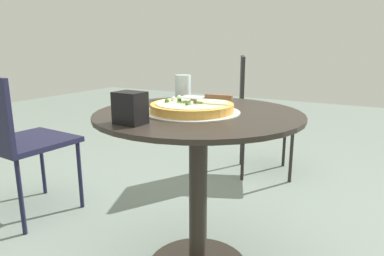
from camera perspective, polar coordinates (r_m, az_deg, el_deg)
name	(u,v)px	position (r m, az deg, el deg)	size (l,w,h in m)	color
patio_table	(198,160)	(1.45, 1.03, -5.31)	(0.84, 0.84, 0.72)	#29231D
pizza_on_tray	(192,108)	(1.39, -0.02, 3.36)	(0.39, 0.39, 0.06)	silver
pizza_server	(207,97)	(1.38, 2.42, 5.10)	(0.21, 0.09, 0.02)	silver
drinking_cup	(183,87)	(1.73, -1.50, 6.75)	(0.08, 0.08, 0.12)	white
napkin_dispenser	(130,108)	(1.20, -10.12, 3.25)	(0.10, 0.08, 0.11)	black
patio_chair_near	(15,135)	(2.16, -27.11, -1.08)	(0.47, 0.47, 0.83)	#1A1933
patio_chair_far	(256,107)	(2.67, 10.46, 3.35)	(0.53, 0.53, 0.90)	black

